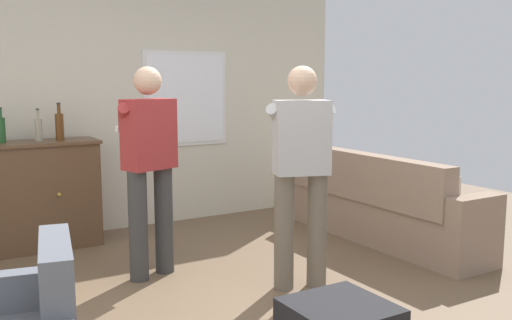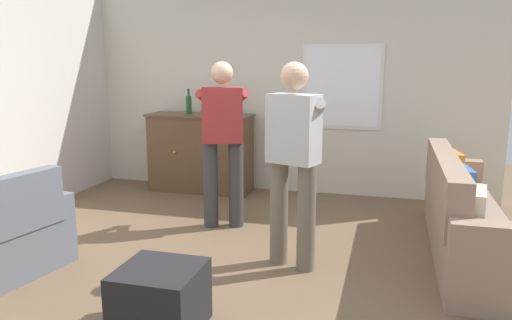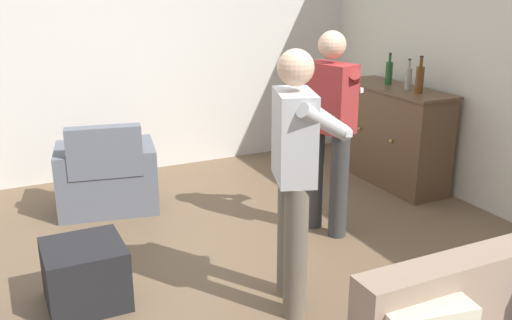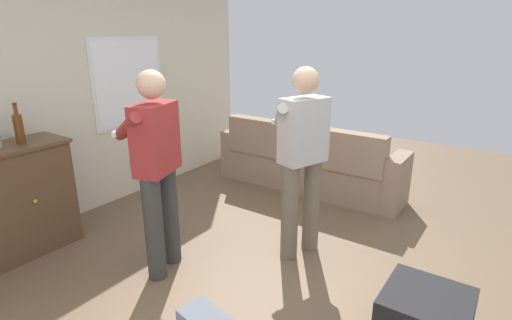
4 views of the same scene
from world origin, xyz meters
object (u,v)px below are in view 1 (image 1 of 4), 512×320
at_px(bottle_spirits_clear, 39,129).
at_px(person_standing_right, 301,166).
at_px(person_standing_left, 149,161).
at_px(bottle_wine_green, 1,129).
at_px(sideboard_cabinet, 24,196).
at_px(bottle_liquor_amber, 60,126).
at_px(couch, 376,206).

xyz_separation_m(bottle_spirits_clear, person_standing_right, (1.48, -2.10, -0.19)).
bearing_deg(person_standing_right, person_standing_left, 137.18).
bearing_deg(person_standing_left, bottle_wine_green, 124.99).
relative_size(person_standing_left, person_standing_right, 1.00).
bearing_deg(sideboard_cabinet, bottle_liquor_amber, -1.58).
bearing_deg(bottle_liquor_amber, bottle_spirits_clear, 174.07).
distance_m(bottle_liquor_amber, bottle_spirits_clear, 0.19).
height_order(couch, person_standing_left, person_standing_left).
distance_m(bottle_spirits_clear, person_standing_left, 1.42).
bearing_deg(sideboard_cabinet, person_standing_right, -52.00).
bearing_deg(bottle_liquor_amber, couch, -28.03).
height_order(couch, sideboard_cabinet, sideboard_cabinet).
distance_m(bottle_wine_green, person_standing_right, 2.78).
bearing_deg(bottle_wine_green, person_standing_right, -49.72).
relative_size(bottle_liquor_amber, bottle_spirits_clear, 1.17).
bearing_deg(bottle_spirits_clear, sideboard_cabinet, -176.43).
bearing_deg(person_standing_left, bottle_liquor_amber, 107.81).
height_order(bottle_wine_green, person_standing_right, person_standing_right).
height_order(bottle_spirits_clear, person_standing_right, person_standing_right).
height_order(sideboard_cabinet, person_standing_right, person_standing_right).
bearing_deg(person_standing_right, bottle_wine_green, 130.28).
bearing_deg(person_standing_right, sideboard_cabinet, 128.00).
bearing_deg(bottle_spirits_clear, bottle_liquor_amber, -5.93).
xyz_separation_m(sideboard_cabinet, person_standing_right, (1.63, -2.09, 0.43)).
xyz_separation_m(sideboard_cabinet, bottle_wine_green, (-0.16, 0.02, 0.63)).
bearing_deg(person_standing_left, sideboard_cabinet, 120.47).
relative_size(couch, bottle_spirits_clear, 7.98).
relative_size(sideboard_cabinet, bottle_wine_green, 4.22).
distance_m(person_standing_left, person_standing_right, 1.21).
relative_size(couch, bottle_liquor_amber, 6.83).
relative_size(sideboard_cabinet, bottle_spirits_clear, 4.49).
height_order(bottle_wine_green, person_standing_left, person_standing_left).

